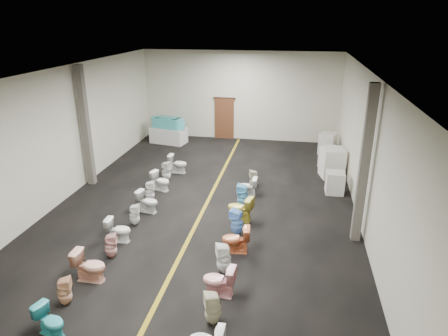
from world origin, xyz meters
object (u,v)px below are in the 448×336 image
at_px(toilet_right_4, 224,258).
at_px(toilet_right_8, 243,196).
at_px(toilet_left_3, 111,246).
at_px(appliance_crate_a, 335,183).
at_px(toilet_left_9, 166,171).
at_px(toilet_left_10, 178,164).
at_px(toilet_left_5, 134,215).
at_px(display_table, 169,135).
at_px(toilet_right_6, 237,222).
at_px(appliance_crate_c, 330,156).
at_px(toilet_right_10, 254,179).
at_px(toilet_right_3, 219,281).
at_px(toilet_left_8, 161,181).
at_px(toilet_left_4, 119,230).
at_px(toilet_left_7, 150,191).
at_px(toilet_left_0, 50,321).
at_px(toilet_right_9, 247,187).
at_px(toilet_right_2, 213,308).
at_px(appliance_crate_d, 327,143).
at_px(toilet_right_5, 236,240).
at_px(bathtub, 168,122).
at_px(toilet_left_2, 90,266).
at_px(toilet_left_1, 64,291).
at_px(appliance_crate_b, 332,163).
at_px(toilet_right_7, 240,208).
at_px(toilet_left_6, 148,202).

relative_size(toilet_right_4, toilet_right_8, 0.98).
bearing_deg(toilet_left_3, appliance_crate_a, -64.62).
bearing_deg(toilet_left_9, toilet_left_10, 6.09).
bearing_deg(toilet_left_5, display_table, 0.48).
relative_size(toilet_left_9, toilet_right_6, 1.00).
relative_size(appliance_crate_c, toilet_right_10, 1.25).
bearing_deg(toilet_right_3, toilet_left_8, -145.30).
bearing_deg(toilet_right_8, toilet_left_10, -131.50).
bearing_deg(toilet_left_4, toilet_left_7, -1.13).
bearing_deg(toilet_right_10, toilet_left_10, -125.53).
xyz_separation_m(toilet_left_0, toilet_left_3, (-0.02, 2.82, 0.01)).
bearing_deg(toilet_right_9, appliance_crate_c, 141.54).
bearing_deg(toilet_right_2, toilet_left_8, -176.24).
height_order(appliance_crate_c, appliance_crate_d, appliance_crate_d).
xyz_separation_m(toilet_right_5, toilet_right_8, (-0.18, 2.77, 0.03)).
bearing_deg(toilet_left_5, appliance_crate_d, -47.71).
bearing_deg(bathtub, appliance_crate_c, 0.01).
xyz_separation_m(display_table, toilet_right_8, (4.72, -6.66, 0.03)).
relative_size(toilet_left_0, toilet_left_2, 0.83).
bearing_deg(toilet_right_3, toilet_left_1, -70.32).
bearing_deg(toilet_left_0, toilet_left_1, 31.52).
bearing_deg(toilet_right_8, toilet_left_4, -48.98).
bearing_deg(toilet_left_10, appliance_crate_b, -82.17).
relative_size(display_table, appliance_crate_c, 2.06).
bearing_deg(appliance_crate_a, toilet_left_2, -134.46).
distance_m(toilet_left_7, toilet_right_5, 4.36).
relative_size(bathtub, toilet_left_7, 2.47).
xyz_separation_m(appliance_crate_a, toilet_right_7, (-3.10, -2.69, 0.01)).
bearing_deg(toilet_right_7, toilet_left_6, -77.06).
relative_size(toilet_left_5, toilet_right_10, 1.01).
xyz_separation_m(toilet_left_2, toilet_right_10, (3.30, 6.38, -0.06)).
distance_m(toilet_left_0, toilet_left_4, 3.65).
distance_m(toilet_left_7, toilet_right_10, 3.91).
xyz_separation_m(toilet_left_4, toilet_left_9, (-0.06, 4.56, 0.05)).
distance_m(bathtub, toilet_right_2, 13.14).
relative_size(bathtub, toilet_right_9, 2.53).
height_order(appliance_crate_a, appliance_crate_b, appliance_crate_b).
xyz_separation_m(toilet_left_6, toilet_right_6, (3.11, -0.94, 0.04)).
height_order(toilet_left_1, toilet_right_3, toilet_right_3).
bearing_deg(toilet_left_1, toilet_left_7, -20.56).
distance_m(toilet_left_2, toilet_right_9, 6.37).
relative_size(toilet_left_6, toilet_left_7, 1.00).
relative_size(appliance_crate_a, toilet_left_5, 1.17).
xyz_separation_m(toilet_left_9, toilet_right_7, (3.29, -2.71, 0.01)).
height_order(toilet_left_1, toilet_left_7, toilet_left_7).
bearing_deg(bathtub, toilet_right_2, -53.91).
xyz_separation_m(toilet_right_6, toilet_right_7, (-0.03, 0.88, 0.01)).
height_order(toilet_left_3, toilet_right_6, toilet_right_6).
bearing_deg(toilet_left_8, toilet_right_7, -103.07).
distance_m(display_table, toilet_right_6, 9.74).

